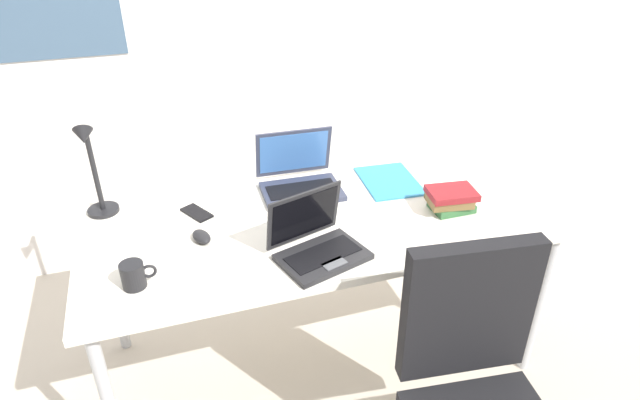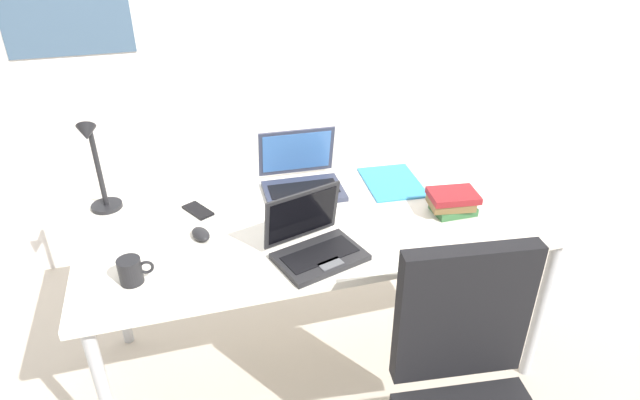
% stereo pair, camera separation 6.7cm
% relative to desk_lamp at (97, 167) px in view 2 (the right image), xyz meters
% --- Properties ---
extents(ground_plane, '(12.00, 12.00, 0.00)m').
position_rel_desk_lamp_xyz_m(ground_plane, '(0.80, -0.28, -0.94)').
color(ground_plane, '#B7AD9E').
extents(wall_back, '(6.00, 0.13, 2.60)m').
position_rel_desk_lamp_xyz_m(wall_back, '(0.80, 0.82, 0.36)').
color(wall_back, silver).
rests_on(wall_back, ground_plane).
extents(desk, '(1.80, 0.80, 0.74)m').
position_rel_desk_lamp_xyz_m(desk, '(0.80, -0.28, -0.25)').
color(desk, silver).
rests_on(desk, ground_plane).
extents(desk_lamp, '(0.12, 0.18, 0.40)m').
position_rel_desk_lamp_xyz_m(desk_lamp, '(0.00, 0.00, 0.00)').
color(desk_lamp, black).
rests_on(desk_lamp, desk).
extents(laptop_mid_desk, '(0.35, 0.31, 0.22)m').
position_rel_desk_lamp_xyz_m(laptop_mid_desk, '(0.72, -0.50, -0.15)').
color(laptop_mid_desk, '#232326').
rests_on(laptop_mid_desk, desk).
extents(laptop_near_mouse, '(0.34, 0.29, 0.24)m').
position_rel_desk_lamp_xyz_m(laptop_near_mouse, '(0.79, -0.03, -0.15)').
color(laptop_near_mouse, '#33384C').
rests_on(laptop_near_mouse, desk).
extents(computer_mouse, '(0.08, 0.11, 0.03)m').
position_rel_desk_lamp_xyz_m(computer_mouse, '(0.34, -0.29, -0.18)').
color(computer_mouse, black).
rests_on(computer_mouse, desk).
extents(cell_phone, '(0.12, 0.15, 0.01)m').
position_rel_desk_lamp_xyz_m(cell_phone, '(0.35, -0.10, -0.19)').
color(cell_phone, black).
rests_on(cell_phone, desk).
extents(book_stack, '(0.20, 0.16, 0.09)m').
position_rel_desk_lamp_xyz_m(book_stack, '(1.31, -0.38, -0.15)').
color(book_stack, '#336638').
rests_on(book_stack, desk).
extents(paper_folder_by_keyboard, '(0.25, 0.33, 0.01)m').
position_rel_desk_lamp_xyz_m(paper_folder_by_keyboard, '(1.18, -0.09, -0.19)').
color(paper_folder_by_keyboard, '#338CC6').
rests_on(paper_folder_by_keyboard, desk).
extents(coffee_mug, '(0.11, 0.08, 0.09)m').
position_rel_desk_lamp_xyz_m(coffee_mug, '(0.11, -0.49, -0.15)').
color(coffee_mug, black).
rests_on(coffee_mug, desk).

